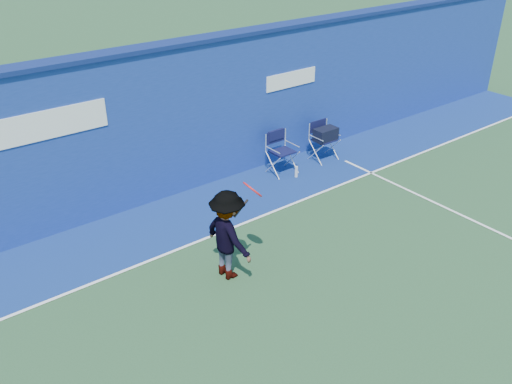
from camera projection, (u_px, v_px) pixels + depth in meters
ground at (325, 342)px, 7.52m from camera, size 80.00×80.00×0.00m
stadium_wall at (142, 128)px, 10.42m from camera, size 24.00×0.50×3.08m
out_of_bounds_strip at (176, 220)px, 10.39m from camera, size 24.00×1.80×0.01m
court_lines at (296, 318)px, 7.94m from camera, size 24.00×12.00×0.01m
directors_chair_left at (282, 159)px, 12.07m from camera, size 0.56×0.52×0.94m
directors_chair_right at (324, 144)px, 12.65m from camera, size 0.54×0.49×0.91m
water_bottle at (296, 172)px, 11.94m from camera, size 0.07×0.07×0.26m
tennis_player at (228, 235)px, 8.52m from camera, size 0.88×1.02×1.65m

